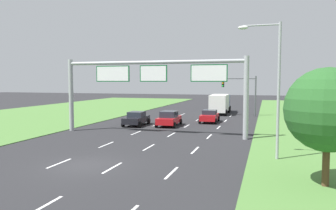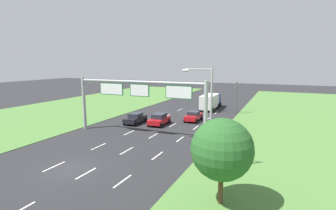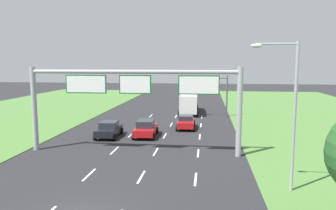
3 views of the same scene
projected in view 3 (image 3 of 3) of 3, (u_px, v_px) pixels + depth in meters
name	position (u px, v px, depth m)	size (l,w,h in m)	color
lane_dashes_inner_left	(89.00, 175.00, 21.54)	(0.14, 50.40, 0.01)	white
lane_dashes_inner_right	(141.00, 177.00, 21.13)	(0.14, 50.40, 0.01)	white
lane_dashes_slip	(196.00, 179.00, 20.72)	(0.14, 50.40, 0.01)	white
car_near_red	(146.00, 128.00, 32.58)	(2.35, 4.29, 1.64)	red
car_lead_silver	(109.00, 129.00, 32.37)	(2.25, 4.19, 1.53)	black
car_mid_lane	(186.00, 122.00, 36.47)	(2.16, 4.17, 1.49)	red
box_truck	(189.00, 102.00, 47.34)	(2.84, 8.47, 2.88)	navy
sign_gantry	(134.00, 92.00, 26.09)	(17.24, 0.44, 7.00)	#9EA0A5
traffic_light_mast	(212.00, 88.00, 44.02)	(4.76, 0.49, 5.60)	#47494F
street_lamp	(288.00, 103.00, 18.16)	(2.61, 0.32, 8.50)	#9EA0A5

